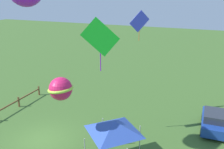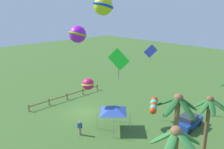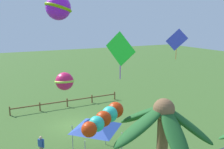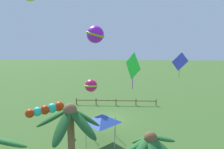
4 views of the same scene
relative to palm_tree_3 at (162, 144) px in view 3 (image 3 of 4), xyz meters
name	(u,v)px [view 3 (image 3 of 4)]	position (x,y,z in m)	size (l,w,h in m)	color
ground_plane	(75,126)	(-1.16, -13.77, -5.09)	(120.00, 120.00, 0.00)	#3D6028
palm_tree_3	(162,144)	(0.00, 0.00, 0.00)	(3.69, 3.80, 6.74)	brown
rail_fence	(67,102)	(-1.98, -19.11, -4.49)	(11.93, 0.12, 0.95)	brown
spectator_0	(41,147)	(2.57, -9.76, -4.27)	(0.40, 0.47, 1.59)	gray
festival_tent	(96,124)	(-0.88, -8.16, -2.62)	(2.86, 2.86, 2.85)	#9E9EA3
kite_diamond_0	(120,49)	(-3.88, -10.33, 2.08)	(1.35, 2.39, 3.73)	green
kite_diamond_1	(177,40)	(-8.10, -8.82, 2.74)	(1.17, 1.32, 2.42)	#434AE7
kite_ball_2	(64,81)	(0.46, -10.82, -0.09)	(1.65, 1.66, 1.32)	#DB1D59
kite_ball_3	(58,8)	(0.17, -12.80, 5.21)	(2.22, 2.24, 1.91)	#A01ADA
kite_tube_4	(105,118)	(1.69, -1.12, 0.87)	(1.99, 1.50, 0.67)	red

